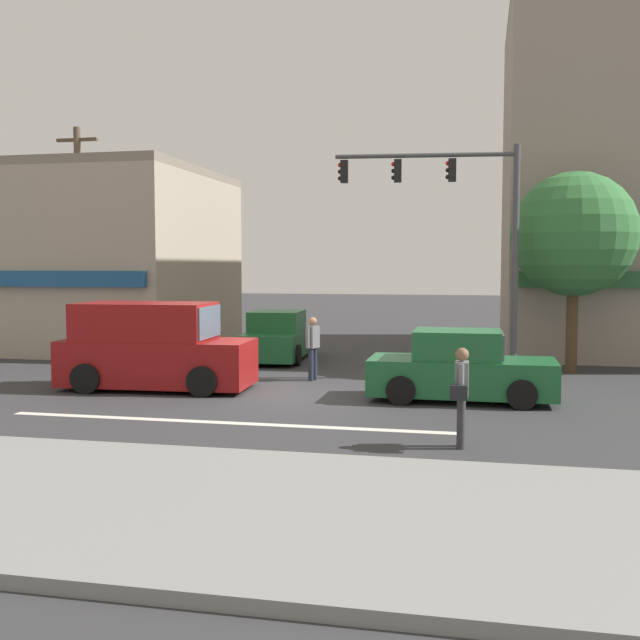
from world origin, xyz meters
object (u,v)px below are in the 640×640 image
street_tree (574,235)px  van_crossing_center (154,348)px  utility_pole_near_left (79,239)px  pedestrian_mid_crossing (313,344)px  sedan_crossing_leftbound (461,369)px  sedan_waiting_far (278,338)px  traffic_light_mast (466,217)px  pedestrian_foreground_with_bag (461,391)px

street_tree → van_crossing_center: street_tree is taller
utility_pole_near_left → pedestrian_mid_crossing: utility_pole_near_left is taller
sedan_crossing_leftbound → pedestrian_mid_crossing: bearing=151.0°
street_tree → sedan_waiting_far: (-8.84, 0.83, -3.17)m
traffic_light_mast → sedan_waiting_far: bearing=157.4°
traffic_light_mast → van_crossing_center: size_ratio=1.32×
street_tree → van_crossing_center: size_ratio=1.20×
van_crossing_center → sedan_waiting_far: bearing=76.1°
utility_pole_near_left → sedan_crossing_leftbound: size_ratio=1.81×
van_crossing_center → pedestrian_foreground_with_bag: (7.51, -4.46, -0.05)m
street_tree → traffic_light_mast: traffic_light_mast is taller
traffic_light_mast → utility_pole_near_left: bearing=172.5°
sedan_crossing_leftbound → sedan_waiting_far: size_ratio=0.98×
street_tree → sedan_waiting_far: size_ratio=1.34×
street_tree → pedestrian_mid_crossing: size_ratio=3.38×
street_tree → sedan_crossing_leftbound: size_ratio=1.37×
street_tree → pedestrian_mid_crossing: street_tree is taller
sedan_crossing_leftbound → pedestrian_mid_crossing: pedestrian_mid_crossing is taller
street_tree → traffic_light_mast: (-2.95, -1.62, 0.42)m
utility_pole_near_left → pedestrian_mid_crossing: bearing=-19.8°
utility_pole_near_left → pedestrian_foreground_with_bag: utility_pole_near_left is taller
sedan_crossing_leftbound → sedan_waiting_far: bearing=134.4°
traffic_light_mast → pedestrian_mid_crossing: size_ratio=3.71×
traffic_light_mast → sedan_crossing_leftbound: bearing=-89.8°
sedan_crossing_leftbound → pedestrian_mid_crossing: (-3.88, 2.15, 0.24)m
traffic_light_mast → van_crossing_center: 8.82m
street_tree → pedestrian_mid_crossing: bearing=-156.0°
van_crossing_center → traffic_light_mast: bearing=25.7°
street_tree → pedestrian_mid_crossing: (-6.82, -3.04, -2.93)m
utility_pole_near_left → sedan_crossing_leftbound: 13.70m
traffic_light_mast → street_tree: bearing=28.8°
traffic_light_mast → sedan_waiting_far: 7.32m
pedestrian_foreground_with_bag → utility_pole_near_left: bearing=142.2°
utility_pole_near_left → sedan_waiting_far: 7.17m
sedan_waiting_far → pedestrian_foreground_with_bag: (6.02, -10.47, 0.24)m
traffic_light_mast → pedestrian_foreground_with_bag: size_ratio=3.71×
pedestrian_foreground_with_bag → street_tree: bearing=73.7°
pedestrian_foreground_with_bag → sedan_crossing_leftbound: bearing=91.6°
utility_pole_near_left → van_crossing_center: 7.67m
van_crossing_center → sedan_waiting_far: van_crossing_center is taller
sedan_crossing_leftbound → street_tree: bearing=60.5°
pedestrian_mid_crossing → utility_pole_near_left: bearing=160.2°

